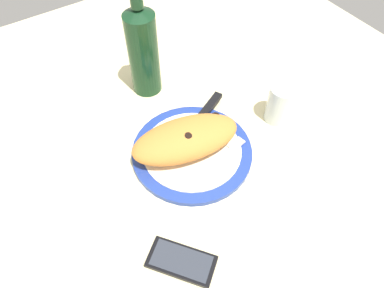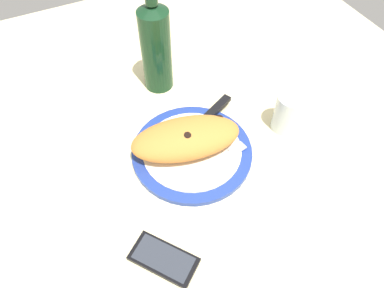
{
  "view_description": "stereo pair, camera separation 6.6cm",
  "coord_description": "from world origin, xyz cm",
  "px_view_note": "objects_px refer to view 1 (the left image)",
  "views": [
    {
      "loc": [
        -27.61,
        -41.7,
        67.67
      ],
      "look_at": [
        0.0,
        0.0,
        3.63
      ],
      "focal_mm": 33.93,
      "sensor_mm": 36.0,
      "label": 1
    },
    {
      "loc": [
        -21.85,
        -44.99,
        67.67
      ],
      "look_at": [
        0.0,
        0.0,
        3.63
      ],
      "focal_mm": 33.93,
      "sensor_mm": 36.0,
      "label": 2
    }
  ],
  "objects_px": {
    "calzone": "(186,139)",
    "water_glass": "(280,106)",
    "plate": "(192,152)",
    "wine_bottle": "(143,50)",
    "knife": "(203,115)",
    "smartphone": "(181,261)",
    "fork": "(221,157)"
  },
  "relations": [
    {
      "from": "calzone",
      "to": "water_glass",
      "type": "bearing_deg",
      "value": -8.0
    },
    {
      "from": "plate",
      "to": "wine_bottle",
      "type": "xyz_separation_m",
      "value": [
        0.02,
        0.25,
        0.12
      ]
    },
    {
      "from": "knife",
      "to": "smartphone",
      "type": "distance_m",
      "value": 0.36
    },
    {
      "from": "plate",
      "to": "fork",
      "type": "height_order",
      "value": "fork"
    },
    {
      "from": "knife",
      "to": "smartphone",
      "type": "height_order",
      "value": "knife"
    },
    {
      "from": "fork",
      "to": "wine_bottle",
      "type": "bearing_deg",
      "value": 93.4
    },
    {
      "from": "fork",
      "to": "knife",
      "type": "bearing_deg",
      "value": 73.63
    },
    {
      "from": "fork",
      "to": "water_glass",
      "type": "distance_m",
      "value": 0.2
    },
    {
      "from": "water_glass",
      "to": "knife",
      "type": "bearing_deg",
      "value": 150.1
    },
    {
      "from": "knife",
      "to": "water_glass",
      "type": "xyz_separation_m",
      "value": [
        0.16,
        -0.09,
        0.02
      ]
    },
    {
      "from": "plate",
      "to": "fork",
      "type": "distance_m",
      "value": 0.07
    },
    {
      "from": "fork",
      "to": "smartphone",
      "type": "height_order",
      "value": "fork"
    },
    {
      "from": "water_glass",
      "to": "smartphone",
      "type": "bearing_deg",
      "value": -155.8
    },
    {
      "from": "wine_bottle",
      "to": "smartphone",
      "type": "bearing_deg",
      "value": -111.72
    },
    {
      "from": "smartphone",
      "to": "knife",
      "type": "bearing_deg",
      "value": 49.06
    },
    {
      "from": "plate",
      "to": "smartphone",
      "type": "xyz_separation_m",
      "value": [
        -0.16,
        -0.2,
        -0.0
      ]
    },
    {
      "from": "plate",
      "to": "calzone",
      "type": "distance_m",
      "value": 0.04
    },
    {
      "from": "smartphone",
      "to": "wine_bottle",
      "type": "distance_m",
      "value": 0.5
    },
    {
      "from": "fork",
      "to": "smartphone",
      "type": "xyz_separation_m",
      "value": [
        -0.2,
        -0.15,
        -0.01
      ]
    },
    {
      "from": "calzone",
      "to": "water_glass",
      "type": "height_order",
      "value": "water_glass"
    },
    {
      "from": "plate",
      "to": "wine_bottle",
      "type": "distance_m",
      "value": 0.28
    },
    {
      "from": "plate",
      "to": "wine_bottle",
      "type": "bearing_deg",
      "value": 84.75
    },
    {
      "from": "calzone",
      "to": "knife",
      "type": "height_order",
      "value": "calzone"
    },
    {
      "from": "calzone",
      "to": "water_glass",
      "type": "relative_size",
      "value": 2.63
    },
    {
      "from": "water_glass",
      "to": "wine_bottle",
      "type": "height_order",
      "value": "wine_bottle"
    },
    {
      "from": "smartphone",
      "to": "calzone",
      "type": "bearing_deg",
      "value": 55.26
    },
    {
      "from": "fork",
      "to": "water_glass",
      "type": "bearing_deg",
      "value": 8.97
    },
    {
      "from": "fork",
      "to": "wine_bottle",
      "type": "relative_size",
      "value": 0.61
    },
    {
      "from": "fork",
      "to": "wine_bottle",
      "type": "height_order",
      "value": "wine_bottle"
    },
    {
      "from": "fork",
      "to": "knife",
      "type": "height_order",
      "value": "knife"
    },
    {
      "from": "calzone",
      "to": "water_glass",
      "type": "distance_m",
      "value": 0.25
    },
    {
      "from": "plate",
      "to": "water_glass",
      "type": "distance_m",
      "value": 0.24
    }
  ]
}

